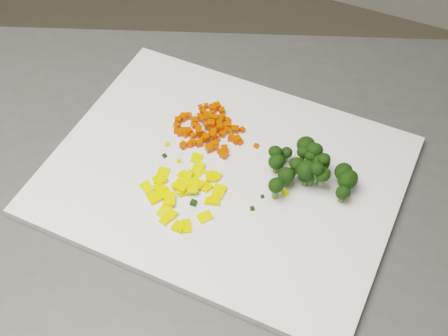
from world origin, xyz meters
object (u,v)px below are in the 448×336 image
at_px(carrot_pile, 208,126).
at_px(pepper_pile, 183,187).
at_px(cutting_board, 224,175).
at_px(broccoli_pile, 310,167).
at_px(counter_block, 214,324).

bearing_deg(carrot_pile, pepper_pile, -82.96).
height_order(carrot_pile, pepper_pile, carrot_pile).
bearing_deg(cutting_board, carrot_pile, 131.19).
bearing_deg(broccoli_pile, cutting_board, -162.65).
bearing_deg(cutting_board, counter_block, -114.96).
xyz_separation_m(cutting_board, pepper_pile, (-0.04, -0.05, 0.02)).
relative_size(counter_block, pepper_pile, 7.90).
relative_size(cutting_board, broccoli_pile, 3.75).
xyz_separation_m(pepper_pile, broccoli_pile, (0.16, 0.09, 0.02)).
distance_m(cutting_board, pepper_pile, 0.07).
distance_m(cutting_board, broccoli_pile, 0.13).
height_order(pepper_pile, broccoli_pile, broccoli_pile).
bearing_deg(broccoli_pile, counter_block, -154.94).
distance_m(counter_block, broccoli_pile, 0.51).
xyz_separation_m(cutting_board, carrot_pile, (-0.05, 0.06, 0.02)).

